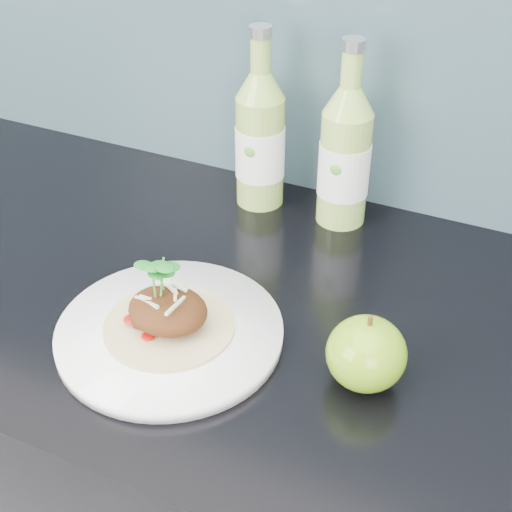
{
  "coord_description": "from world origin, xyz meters",
  "views": [
    {
      "loc": [
        0.29,
        1.08,
        1.45
      ],
      "look_at": [
        0.02,
        1.65,
        1.0
      ],
      "focal_mm": 50.0,
      "sensor_mm": 36.0,
      "label": 1
    }
  ],
  "objects_px": {
    "dinner_plate": "(170,332)",
    "cider_bottle_left": "(260,140)",
    "cider_bottle_right": "(345,157)",
    "green_apple": "(366,354)"
  },
  "relations": [
    {
      "from": "cider_bottle_left",
      "to": "cider_bottle_right",
      "type": "bearing_deg",
      "value": -12.25
    },
    {
      "from": "dinner_plate",
      "to": "cider_bottle_left",
      "type": "relative_size",
      "value": 1.23
    },
    {
      "from": "dinner_plate",
      "to": "cider_bottle_right",
      "type": "distance_m",
      "value": 0.35
    },
    {
      "from": "dinner_plate",
      "to": "cider_bottle_left",
      "type": "distance_m",
      "value": 0.34
    },
    {
      "from": "cider_bottle_left",
      "to": "dinner_plate",
      "type": "bearing_deg",
      "value": -96.95
    },
    {
      "from": "dinner_plate",
      "to": "green_apple",
      "type": "xyz_separation_m",
      "value": [
        0.22,
        0.03,
        0.03
      ]
    },
    {
      "from": "cider_bottle_right",
      "to": "dinner_plate",
      "type": "bearing_deg",
      "value": -99.81
    },
    {
      "from": "dinner_plate",
      "to": "cider_bottle_right",
      "type": "height_order",
      "value": "cider_bottle_right"
    },
    {
      "from": "green_apple",
      "to": "cider_bottle_left",
      "type": "relative_size",
      "value": 0.35
    },
    {
      "from": "green_apple",
      "to": "cider_bottle_right",
      "type": "relative_size",
      "value": 0.35
    }
  ]
}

